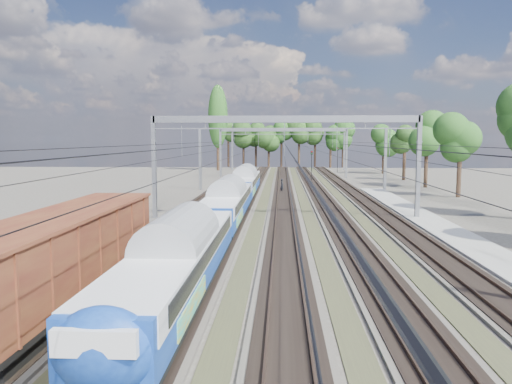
{
  "coord_description": "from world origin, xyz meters",
  "views": [
    {
      "loc": [
        -0.24,
        -13.45,
        6.97
      ],
      "look_at": [
        -2.27,
        25.86,
        2.8
      ],
      "focal_mm": 35.0,
      "sensor_mm": 36.0,
      "label": 1
    }
  ],
  "objects_px": {
    "emu_train": "(227,199)",
    "signal_near": "(312,162)",
    "freight_boxcar": "(66,253)",
    "signal_far": "(338,157)",
    "worker": "(282,186)"
  },
  "relations": [
    {
      "from": "freight_boxcar",
      "to": "signal_near",
      "type": "relative_size",
      "value": 2.94
    },
    {
      "from": "signal_near",
      "to": "signal_far",
      "type": "distance_m",
      "value": 25.13
    },
    {
      "from": "freight_boxcar",
      "to": "worker",
      "type": "relative_size",
      "value": 8.22
    },
    {
      "from": "signal_near",
      "to": "worker",
      "type": "bearing_deg",
      "value": -117.86
    },
    {
      "from": "freight_boxcar",
      "to": "worker",
      "type": "xyz_separation_m",
      "value": [
        8.83,
        45.67,
        -1.44
      ]
    },
    {
      "from": "worker",
      "to": "freight_boxcar",
      "type": "bearing_deg",
      "value": 158.0
    },
    {
      "from": "emu_train",
      "to": "freight_boxcar",
      "type": "relative_size",
      "value": 3.77
    },
    {
      "from": "freight_boxcar",
      "to": "worker",
      "type": "height_order",
      "value": "freight_boxcar"
    },
    {
      "from": "emu_train",
      "to": "freight_boxcar",
      "type": "bearing_deg",
      "value": -103.19
    },
    {
      "from": "worker",
      "to": "signal_far",
      "type": "bearing_deg",
      "value": -26.87
    },
    {
      "from": "emu_train",
      "to": "signal_near",
      "type": "height_order",
      "value": "signal_near"
    },
    {
      "from": "emu_train",
      "to": "signal_far",
      "type": "relative_size",
      "value": 10.74
    },
    {
      "from": "signal_near",
      "to": "signal_far",
      "type": "height_order",
      "value": "signal_far"
    },
    {
      "from": "worker",
      "to": "signal_near",
      "type": "distance_m",
      "value": 18.22
    },
    {
      "from": "worker",
      "to": "signal_far",
      "type": "xyz_separation_m",
      "value": [
        11.77,
        41.56,
        2.42
      ]
    }
  ]
}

